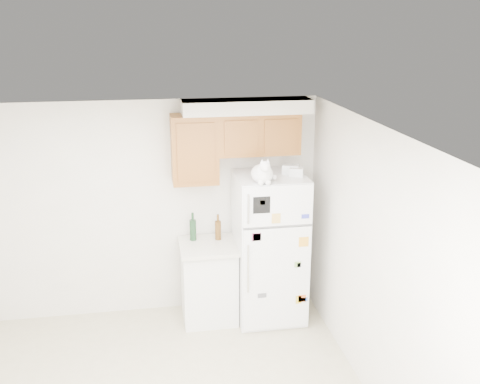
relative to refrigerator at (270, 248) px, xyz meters
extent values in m
cube|color=silver|center=(-1.30, 0.39, 0.40)|extent=(3.80, 0.04, 2.50)
cube|color=silver|center=(0.60, -1.61, 0.40)|extent=(0.04, 4.00, 2.50)
cube|color=white|center=(-1.30, -1.61, 1.65)|extent=(3.80, 4.00, 0.04)
cube|color=brown|center=(-0.10, 0.22, 1.27)|extent=(0.90, 0.33, 0.45)
cube|color=brown|center=(-0.80, 0.22, 1.12)|extent=(0.50, 0.33, 0.75)
cube|color=silver|center=(-0.23, 0.23, 1.57)|extent=(1.40, 0.37, 0.15)
cube|color=white|center=(0.00, 0.01, 0.00)|extent=(0.76, 0.72, 1.70)
cube|color=white|center=(0.00, -0.36, 0.62)|extent=(0.74, 0.03, 0.44)
cube|color=white|center=(0.00, -0.36, -0.22)|extent=(0.74, 0.03, 1.19)
cube|color=#59595B|center=(0.00, -0.36, 0.40)|extent=(0.74, 0.03, 0.02)
cylinder|color=silver|center=(-0.32, -0.39, 0.62)|extent=(0.02, 0.02, 0.32)
cylinder|color=silver|center=(-0.32, -0.39, -0.05)|extent=(0.02, 0.02, 0.55)
cube|color=black|center=(-0.18, -0.38, 0.65)|extent=(0.18, 0.00, 0.18)
cube|color=white|center=(-0.16, -0.38, 0.20)|extent=(0.22, 0.00, 0.28)
cube|color=gold|center=(0.28, -0.38, 0.21)|extent=(0.11, 0.00, 0.11)
cube|color=#DFB94E|center=(-0.17, -0.38, 0.68)|extent=(0.05, 0.00, 0.05)
cube|color=#545459|center=(-0.16, -0.38, -0.39)|extent=(0.10, 0.00, 0.05)
cube|color=#7AA653|center=(0.22, -0.38, -0.05)|extent=(0.07, 0.00, 0.07)
cube|color=#B24774|center=(-0.23, -0.38, 0.30)|extent=(0.10, 0.00, 0.09)
cube|color=orange|center=(0.29, -0.38, -0.46)|extent=(0.09, 0.00, 0.08)
cube|color=#355BBB|center=(0.30, -0.38, -0.48)|extent=(0.10, 0.00, 0.05)
cube|color=gold|center=(0.25, -0.38, -0.47)|extent=(0.06, 0.00, 0.10)
cube|color=white|center=(0.25, -0.38, -0.07)|extent=(0.05, 0.00, 0.07)
cube|color=#3238AF|center=(0.29, -0.38, 0.50)|extent=(0.08, 0.00, 0.05)
cube|color=gold|center=(-0.02, -0.38, 0.49)|extent=(0.09, 0.00, 0.11)
cube|color=white|center=(-0.69, 0.07, -0.41)|extent=(0.60, 0.60, 0.88)
cube|color=beige|center=(-0.69, 0.05, 0.05)|extent=(0.64, 0.64, 0.04)
ellipsoid|color=white|center=(-0.15, -0.22, 0.94)|extent=(0.23, 0.30, 0.19)
ellipsoid|color=white|center=(-0.15, -0.31, 0.98)|extent=(0.16, 0.13, 0.18)
sphere|color=white|center=(-0.15, -0.36, 1.05)|extent=(0.11, 0.11, 0.11)
cone|color=white|center=(-0.18, -0.36, 1.11)|extent=(0.04, 0.04, 0.04)
cone|color=white|center=(-0.12, -0.36, 1.11)|extent=(0.04, 0.04, 0.04)
cone|color=#D88C8C|center=(-0.18, -0.36, 1.10)|extent=(0.02, 0.02, 0.03)
cone|color=#D88C8C|center=(-0.12, -0.36, 1.10)|extent=(0.02, 0.02, 0.03)
sphere|color=white|center=(-0.15, -0.41, 1.04)|extent=(0.05, 0.05, 0.05)
sphere|color=white|center=(-0.19, -0.35, 0.88)|extent=(0.06, 0.06, 0.06)
sphere|color=white|center=(-0.11, -0.35, 0.88)|extent=(0.06, 0.06, 0.06)
cylinder|color=white|center=(-0.05, -0.12, 0.88)|extent=(0.14, 0.19, 0.06)
cube|color=white|center=(0.23, 0.05, 0.90)|extent=(0.22, 0.19, 0.10)
cube|color=white|center=(0.27, -0.05, 0.89)|extent=(0.18, 0.16, 0.09)
camera|label=1|loc=(-1.33, -5.71, 2.50)|focal=42.00mm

